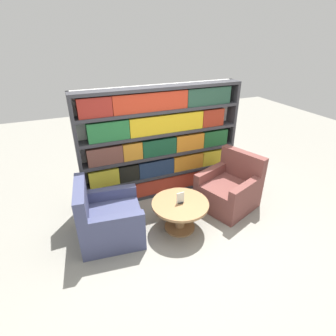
# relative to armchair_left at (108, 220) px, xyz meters

# --- Properties ---
(ground_plane) EXTENTS (14.00, 14.00, 0.00)m
(ground_plane) POSITION_rel_armchair_left_xyz_m (1.16, -0.44, -0.30)
(ground_plane) COLOR gray
(bookshelf) EXTENTS (2.78, 0.30, 1.91)m
(bookshelf) POSITION_rel_armchair_left_xyz_m (1.16, 0.86, 0.65)
(bookshelf) COLOR silver
(bookshelf) RESTS_ON ground_plane
(armchair_left) EXTENTS (0.93, 0.90, 0.90)m
(armchair_left) POSITION_rel_armchair_left_xyz_m (0.00, 0.00, 0.00)
(armchair_left) COLOR #42476B
(armchair_left) RESTS_ON ground_plane
(armchair_right) EXTENTS (1.06, 1.04, 0.90)m
(armchair_right) POSITION_rel_armchair_left_xyz_m (2.03, 0.01, 0.00)
(armchair_right) COLOR brown
(armchair_right) RESTS_ON ground_plane
(coffee_table) EXTENTS (0.83, 0.83, 0.46)m
(coffee_table) POSITION_rel_armchair_left_xyz_m (1.02, -0.21, 0.02)
(coffee_table) COLOR olive
(coffee_table) RESTS_ON ground_plane
(table_sign) EXTENTS (0.12, 0.06, 0.17)m
(table_sign) POSITION_rel_armchair_left_xyz_m (1.02, -0.21, 0.23)
(table_sign) COLOR black
(table_sign) RESTS_ON coffee_table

